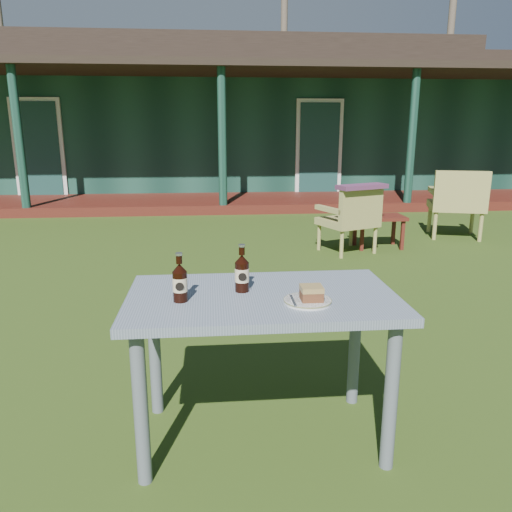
{
  "coord_description": "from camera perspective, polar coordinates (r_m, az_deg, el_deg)",
  "views": [
    {
      "loc": [
        -0.22,
        -3.7,
        1.44
      ],
      "look_at": [
        0.0,
        -1.3,
        0.82
      ],
      "focal_mm": 35.0,
      "sensor_mm": 36.0,
      "label": 1
    }
  ],
  "objects": [
    {
      "name": "cafe_table",
      "position": [
        2.27,
        0.7,
        -6.83
      ],
      "size": [
        1.2,
        0.7,
        0.72
      ],
      "color": "slate",
      "rests_on": "ground"
    },
    {
      "name": "cola_bottle_far",
      "position": [
        2.14,
        -8.69,
        -2.97
      ],
      "size": [
        0.06,
        0.07,
        0.21
      ],
      "color": "black",
      "rests_on": "cafe_table"
    },
    {
      "name": "tree_right",
      "position": [
        23.23,
        21.44,
        23.6
      ],
      "size": [
        0.28,
        0.28,
        11.0
      ],
      "primitive_type": "cylinder",
      "color": "brown",
      "rests_on": "ground"
    },
    {
      "name": "floral_throw",
      "position": [
        5.76,
        12.03,
        7.76
      ],
      "size": [
        0.63,
        0.42,
        0.05
      ],
      "primitive_type": "cube",
      "rotation": [
        0.0,
        0.0,
        3.53
      ],
      "color": "#5C2E50",
      "rests_on": "armchair_left"
    },
    {
      "name": "armchair_right",
      "position": [
        7.17,
        22.05,
        5.94
      ],
      "size": [
        0.82,
        0.8,
        0.91
      ],
      "color": "#A09750",
      "rests_on": "ground"
    },
    {
      "name": "cola_bottle_near",
      "position": [
        2.25,
        -1.62,
        -1.92
      ],
      "size": [
        0.06,
        0.07,
        0.22
      ],
      "color": "black",
      "rests_on": "cafe_table"
    },
    {
      "name": "ground",
      "position": [
        3.98,
        -1.73,
        -6.8
      ],
      "size": [
        80.0,
        80.0,
        0.0
      ],
      "primitive_type": "plane",
      "color": "#334916"
    },
    {
      "name": "fork",
      "position": [
        2.11,
        4.23,
        -5.08
      ],
      "size": [
        0.01,
        0.14,
        0.0
      ],
      "primitive_type": "cube",
      "rotation": [
        0.0,
        0.0,
        -0.01
      ],
      "color": "silver",
      "rests_on": "plate"
    },
    {
      "name": "tree_mid",
      "position": [
        22.67,
        3.21,
        22.82
      ],
      "size": [
        0.28,
        0.28,
        9.5
      ],
      "primitive_type": "cylinder",
      "color": "brown",
      "rests_on": "ground"
    },
    {
      "name": "bottle_cap",
      "position": [
        2.3,
        -0.89,
        -3.73
      ],
      "size": [
        0.03,
        0.03,
        0.01
      ],
      "primitive_type": "cylinder",
      "color": "silver",
      "rests_on": "cafe_table"
    },
    {
      "name": "plate",
      "position": [
        2.14,
        5.91,
        -5.12
      ],
      "size": [
        0.2,
        0.2,
        0.01
      ],
      "color": "silver",
      "rests_on": "cafe_table"
    },
    {
      "name": "armchair_left",
      "position": [
        5.93,
        10.89,
        4.45
      ],
      "size": [
        0.74,
        0.72,
        0.78
      ],
      "color": "#A09750",
      "rests_on": "ground"
    },
    {
      "name": "pavilion",
      "position": [
        13.09,
        -4.46,
        15.14
      ],
      "size": [
        15.8,
        8.3,
        3.45
      ],
      "color": "#163B2E",
      "rests_on": "ground"
    },
    {
      "name": "cake_slice",
      "position": [
        2.12,
        6.36,
        -4.21
      ],
      "size": [
        0.09,
        0.09,
        0.06
      ],
      "color": "#5A321C",
      "rests_on": "plate"
    },
    {
      "name": "side_table",
      "position": [
        6.3,
        13.88,
        3.98
      ],
      "size": [
        0.6,
        0.4,
        0.4
      ],
      "color": "#4D1A12",
      "rests_on": "ground"
    }
  ]
}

